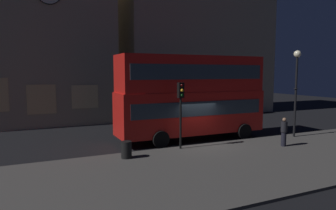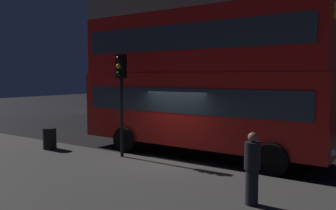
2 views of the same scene
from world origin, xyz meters
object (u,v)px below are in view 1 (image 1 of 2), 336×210
at_px(double_decker_bus, 191,94).
at_px(traffic_light_near_kerb, 181,101).
at_px(litter_bin, 126,150).
at_px(street_lamp, 296,77).
at_px(pedestrian, 284,132).

height_order(double_decker_bus, traffic_light_near_kerb, double_decker_bus).
distance_m(traffic_light_near_kerb, litter_bin, 4.08).
relative_size(street_lamp, pedestrian, 3.42).
relative_size(double_decker_bus, street_lamp, 1.74).
relative_size(double_decker_bus, pedestrian, 5.93).
bearing_deg(pedestrian, double_decker_bus, -152.22).
bearing_deg(traffic_light_near_kerb, litter_bin, -172.62).
distance_m(double_decker_bus, pedestrian, 6.06).
height_order(double_decker_bus, litter_bin, double_decker_bus).
distance_m(double_decker_bus, traffic_light_near_kerb, 3.01).
relative_size(double_decker_bus, traffic_light_near_kerb, 2.67).
xyz_separation_m(double_decker_bus, street_lamp, (6.45, -2.56, 1.10)).
relative_size(pedestrian, litter_bin, 1.97).
height_order(pedestrian, litter_bin, pedestrian).
bearing_deg(litter_bin, double_decker_bus, 28.60).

